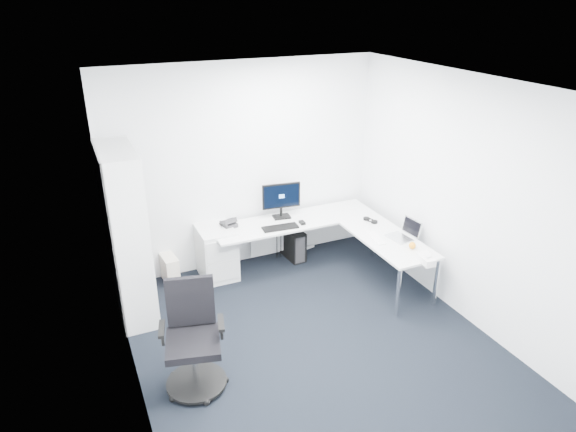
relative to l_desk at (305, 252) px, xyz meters
name	(u,v)px	position (x,y,z in m)	size (l,w,h in m)	color
ground	(316,345)	(-0.55, -1.40, -0.33)	(4.20, 4.20, 0.00)	black
ceiling	(322,87)	(-0.55, -1.40, 2.37)	(4.20, 4.20, 0.00)	white
wall_back	(244,167)	(-0.55, 0.70, 1.02)	(3.60, 0.02, 2.70)	white
wall_front	(475,364)	(-0.55, -3.50, 1.02)	(3.60, 0.02, 2.70)	white
wall_left	(124,269)	(-2.35, -1.40, 1.02)	(0.02, 4.20, 2.70)	white
wall_right	(466,201)	(1.25, -1.40, 1.02)	(0.02, 4.20, 2.70)	white
l_desk	(305,252)	(0.00, 0.00, 0.00)	(2.24, 1.26, 0.66)	silver
drawer_pedestal	(217,252)	(-1.06, 0.44, 0.01)	(0.44, 0.55, 0.68)	silver
bookshelf	(126,235)	(-2.17, 0.05, 0.66)	(0.38, 0.99, 1.97)	silver
task_chair	(193,341)	(-1.86, -1.49, 0.20)	(0.59, 0.59, 1.06)	black
black_pc_tower	(293,244)	(0.05, 0.48, -0.11)	(0.19, 0.44, 0.43)	black
beige_pc_tower	(169,268)	(-1.66, 0.56, -0.15)	(0.17, 0.37, 0.35)	beige
power_strip	(303,248)	(0.27, 0.62, -0.31)	(0.38, 0.07, 0.04)	white
monitor	(281,200)	(-0.13, 0.46, 0.58)	(0.52, 0.16, 0.49)	black
black_keyboard	(280,227)	(-0.28, 0.15, 0.34)	(0.46, 0.16, 0.02)	black
mouse	(302,223)	(0.03, 0.16, 0.34)	(0.06, 0.10, 0.03)	black
desk_phone	(228,222)	(-0.87, 0.46, 0.39)	(0.18, 0.18, 0.12)	#2A2A2C
laptop	(400,230)	(0.93, -0.72, 0.44)	(0.32, 0.31, 0.22)	silver
white_keyboard	(376,238)	(0.67, -0.60, 0.33)	(0.11, 0.38, 0.01)	white
headphones	(370,219)	(0.89, -0.14, 0.35)	(0.13, 0.20, 0.05)	black
orange_fruit	(412,245)	(0.91, -1.00, 0.37)	(0.08, 0.08, 0.08)	orange
tissue_box	(426,260)	(0.84, -1.35, 0.37)	(0.12, 0.23, 0.08)	white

